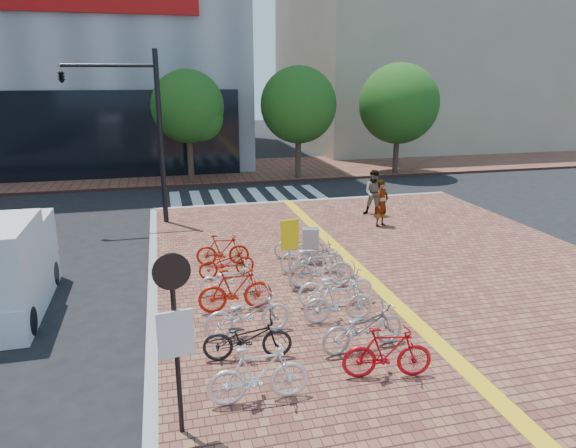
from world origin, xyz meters
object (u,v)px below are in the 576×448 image
object	(u,v)px
bike_4	(230,279)
bike_7	(387,353)
bike_1	(247,337)
utility_box	(311,245)
bike_5	(227,263)
bike_10	(336,286)
notice_sign	(175,324)
bike_3	(235,290)
bike_2	(248,313)
pedestrian_a	(382,203)
bike_9	(339,302)
yellow_sign	(290,241)
box_truck	(2,268)
bike_11	(321,268)
bike_6	(223,250)
bike_8	(363,327)
bike_13	(299,245)
traffic_light_pole	(116,106)
pedestrian_b	(375,193)
bike_12	(312,257)
bike_0	(258,374)

from	to	relation	value
bike_4	bike_7	xyz separation A→B (m)	(2.36, -4.61, 0.09)
bike_1	utility_box	distance (m)	5.88
bike_5	bike_10	xyz separation A→B (m)	(2.41, -2.53, 0.09)
utility_box	notice_sign	size ratio (longest dim) A/B	0.35
bike_3	utility_box	size ratio (longest dim) A/B	1.68
notice_sign	bike_4	bearing A→B (deg)	74.07
bike_2	notice_sign	size ratio (longest dim) A/B	0.63
bike_4	pedestrian_a	xyz separation A→B (m)	(6.51, 5.04, 0.47)
bike_2	bike_1	bearing A→B (deg)	165.25
bike_9	yellow_sign	xyz separation A→B (m)	(-0.59, 2.32, 0.81)
bike_4	utility_box	bearing A→B (deg)	-57.08
utility_box	box_truck	distance (m)	8.38
bike_11	bike_6	bearing A→B (deg)	50.89
bike_8	yellow_sign	bearing A→B (deg)	0.85
bike_13	bike_9	bearing A→B (deg)	-173.66
traffic_light_pole	pedestrian_b	bearing A→B (deg)	-5.97
bike_2	bike_6	distance (m)	4.53
bike_11	box_truck	distance (m)	8.04
pedestrian_b	bike_7	bearing A→B (deg)	-83.09
bike_7	utility_box	bearing A→B (deg)	7.04
bike_3	traffic_light_pole	xyz separation A→B (m)	(-3.01, 8.68, 3.96)
box_truck	bike_12	bearing A→B (deg)	2.62
bike_10	bike_5	bearing A→B (deg)	45.25
bike_7	bike_9	xyz separation A→B (m)	(-0.12, 2.41, -0.01)
bike_8	traffic_light_pole	distance (m)	13.01
bike_2	bike_7	bearing A→B (deg)	-140.27
bike_3	bike_12	xyz separation A→B (m)	(2.53, 1.98, -0.06)
bike_4	bike_13	bearing A→B (deg)	-48.48
bike_8	bike_13	size ratio (longest dim) A/B	1.21
bike_4	bike_9	world-z (taller)	bike_9
bike_0	bike_8	size ratio (longest dim) A/B	0.93
bike_5	pedestrian_b	xyz separation A→B (m)	(6.83, 5.38, 0.51)
bike_0	bike_9	world-z (taller)	bike_0
bike_6	bike_10	distance (m)	4.26
pedestrian_b	traffic_light_pole	bearing A→B (deg)	-157.04
bike_1	bike_11	xyz separation A→B (m)	(2.57, 3.19, 0.07)
bike_1	notice_sign	size ratio (longest dim) A/B	0.59
yellow_sign	bike_3	bearing A→B (deg)	-145.41
bike_3	pedestrian_a	size ratio (longest dim) A/B	1.01
pedestrian_a	bike_11	bearing A→B (deg)	-158.93
bike_10	box_truck	xyz separation A→B (m)	(-8.00, 1.88, 0.50)
bike_4	bike_7	size ratio (longest dim) A/B	0.94
bike_2	bike_6	size ratio (longest dim) A/B	1.22
bike_1	traffic_light_pole	bearing A→B (deg)	21.59
notice_sign	bike_9	bearing A→B (deg)	39.57
bike_7	bike_13	bearing A→B (deg)	9.28
bike_4	bike_6	distance (m)	2.23
bike_1	pedestrian_a	xyz separation A→B (m)	(6.61, 8.36, 0.43)
bike_5	bike_13	distance (m)	2.65
bike_4	bike_11	distance (m)	2.48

